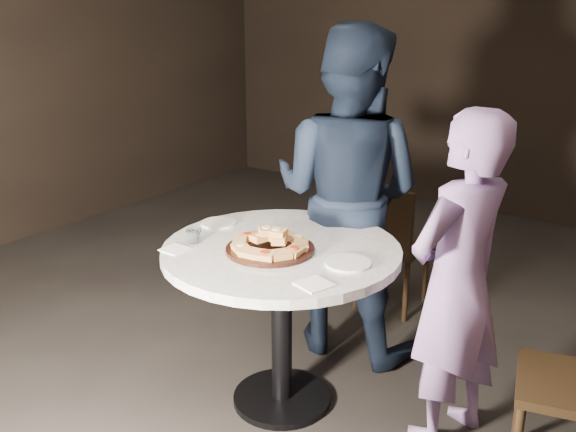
% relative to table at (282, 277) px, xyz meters
% --- Properties ---
extents(floor, '(7.00, 7.00, 0.00)m').
position_rel_table_xyz_m(floor, '(-0.01, -0.06, -0.65)').
color(floor, black).
rests_on(floor, ground).
extents(table, '(1.16, 1.16, 0.80)m').
position_rel_table_xyz_m(table, '(0.00, 0.00, 0.00)').
color(table, black).
rests_on(table, ground).
extents(serving_board, '(0.46, 0.46, 0.02)m').
position_rel_table_xyz_m(serving_board, '(-0.01, -0.07, 0.16)').
color(serving_board, black).
rests_on(serving_board, table).
extents(focaccia_pile, '(0.34, 0.34, 0.09)m').
position_rel_table_xyz_m(focaccia_pile, '(-0.01, -0.06, 0.19)').
color(focaccia_pile, '#C0874A').
rests_on(focaccia_pile, serving_board).
extents(plate_left, '(0.20, 0.20, 0.01)m').
position_rel_table_xyz_m(plate_left, '(-0.43, 0.07, 0.15)').
color(plate_left, white).
rests_on(plate_left, table).
extents(plate_right, '(0.23, 0.23, 0.01)m').
position_rel_table_xyz_m(plate_right, '(0.34, 0.00, 0.15)').
color(plate_right, white).
rests_on(plate_right, table).
extents(water_glass, '(0.09, 0.09, 0.06)m').
position_rel_table_xyz_m(water_glass, '(-0.35, -0.19, 0.18)').
color(water_glass, silver).
rests_on(water_glass, table).
extents(napkin_near, '(0.10, 0.10, 0.01)m').
position_rel_table_xyz_m(napkin_near, '(-0.36, -0.30, 0.15)').
color(napkin_near, white).
rests_on(napkin_near, table).
extents(napkin_far, '(0.15, 0.15, 0.01)m').
position_rel_table_xyz_m(napkin_far, '(0.34, -0.25, 0.15)').
color(napkin_far, white).
rests_on(napkin_far, table).
extents(chair_far, '(0.40, 0.42, 0.81)m').
position_rel_table_xyz_m(chair_far, '(-0.05, 1.15, -0.18)').
color(chair_far, black).
rests_on(chair_far, ground).
extents(diner_navy, '(0.91, 0.74, 1.74)m').
position_rel_table_xyz_m(diner_navy, '(-0.05, 0.65, 0.22)').
color(diner_navy, '#141D30').
rests_on(diner_navy, ground).
extents(diner_teal, '(0.49, 0.61, 1.46)m').
position_rel_table_xyz_m(diner_teal, '(0.73, 0.23, 0.08)').
color(diner_teal, '#866CAA').
rests_on(diner_teal, ground).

